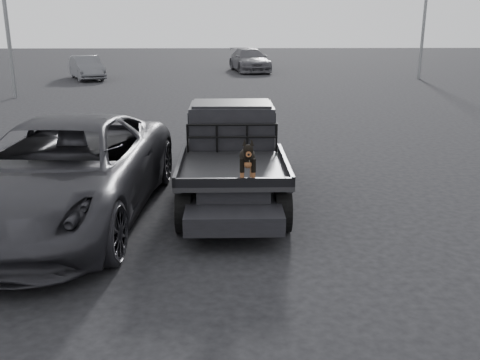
{
  "coord_description": "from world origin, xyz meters",
  "views": [
    {
      "loc": [
        -0.89,
        -7.74,
        3.47
      ],
      "look_at": [
        -0.7,
        -0.14,
        1.17
      ],
      "focal_mm": 40.0,
      "sensor_mm": 36.0,
      "label": 1
    }
  ],
  "objects_px": {
    "dog": "(247,161)",
    "distant_car_a": "(87,68)",
    "flatbed_ute": "(232,177)",
    "parked_suv": "(63,172)",
    "distant_car_b": "(250,60)"
  },
  "relations": [
    {
      "from": "flatbed_ute",
      "to": "parked_suv",
      "type": "relative_size",
      "value": 0.85
    },
    {
      "from": "flatbed_ute",
      "to": "dog",
      "type": "height_order",
      "value": "dog"
    },
    {
      "from": "dog",
      "to": "distant_car_b",
      "type": "distance_m",
      "value": 28.92
    },
    {
      "from": "flatbed_ute",
      "to": "distant_car_b",
      "type": "relative_size",
      "value": 1.02
    },
    {
      "from": "flatbed_ute",
      "to": "distant_car_a",
      "type": "bearing_deg",
      "value": 110.64
    },
    {
      "from": "dog",
      "to": "parked_suv",
      "type": "distance_m",
      "value": 3.34
    },
    {
      "from": "flatbed_ute",
      "to": "distant_car_a",
      "type": "height_order",
      "value": "distant_car_a"
    },
    {
      "from": "flatbed_ute",
      "to": "distant_car_a",
      "type": "distance_m",
      "value": 23.85
    },
    {
      "from": "distant_car_b",
      "to": "parked_suv",
      "type": "bearing_deg",
      "value": -108.87
    },
    {
      "from": "parked_suv",
      "to": "distant_car_a",
      "type": "bearing_deg",
      "value": 106.93
    },
    {
      "from": "dog",
      "to": "parked_suv",
      "type": "bearing_deg",
      "value": 165.25
    },
    {
      "from": "dog",
      "to": "distant_car_a",
      "type": "distance_m",
      "value": 25.72
    },
    {
      "from": "distant_car_b",
      "to": "flatbed_ute",
      "type": "bearing_deg",
      "value": -102.97
    },
    {
      "from": "flatbed_ute",
      "to": "parked_suv",
      "type": "xyz_separation_m",
      "value": [
        -2.98,
        -1.05,
        0.43
      ]
    },
    {
      "from": "parked_suv",
      "to": "distant_car_b",
      "type": "distance_m",
      "value": 28.4
    }
  ]
}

